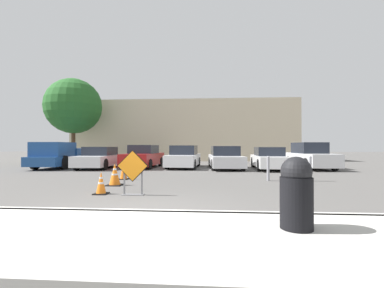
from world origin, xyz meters
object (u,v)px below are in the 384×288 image
(parked_car_fourth, at_px, (225,158))
(traffic_cone_nearest, at_px, (101,183))
(traffic_cone_second, at_px, (115,175))
(parked_car_second, at_px, (143,157))
(parked_car_fifth, at_px, (269,159))
(road_closed_sign, at_px, (133,171))
(parked_car_sixth, at_px, (310,157))
(traffic_cone_third, at_px, (124,170))
(parked_car_nearest, at_px, (100,158))
(bollard_second, at_px, (310,168))
(trash_bin, at_px, (296,192))
(bollard_nearest, at_px, (268,168))
(parked_car_third, at_px, (184,157))
(pickup_truck, at_px, (61,156))

(parked_car_fourth, bearing_deg, traffic_cone_nearest, 61.70)
(traffic_cone_nearest, distance_m, traffic_cone_second, 1.66)
(parked_car_second, bearing_deg, parked_car_fifth, -179.92)
(road_closed_sign, relative_size, parked_car_sixth, 0.27)
(traffic_cone_third, relative_size, parked_car_nearest, 0.19)
(bollard_second, bearing_deg, trash_bin, -112.36)
(road_closed_sign, height_order, parked_car_sixth, parked_car_sixth)
(parked_car_sixth, bearing_deg, bollard_nearest, 54.34)
(parked_car_fifth, bearing_deg, bollard_second, 96.60)
(traffic_cone_second, distance_m, bollard_second, 7.54)
(bollard_second, bearing_deg, parked_car_sixth, 69.53)
(bollard_nearest, bearing_deg, traffic_cone_second, -164.51)
(parked_car_fifth, bearing_deg, parked_car_third, -4.94)
(traffic_cone_third, relative_size, parked_car_sixth, 0.17)
(traffic_cone_second, distance_m, parked_car_fifth, 9.84)
(traffic_cone_third, relative_size, parked_car_second, 0.19)
(parked_car_nearest, bearing_deg, parked_car_fourth, -178.51)
(pickup_truck, relative_size, parked_car_fifth, 1.21)
(traffic_cone_second, bearing_deg, pickup_truck, 131.54)
(road_closed_sign, relative_size, bollard_nearest, 1.29)
(trash_bin, bearing_deg, bollard_second, 67.64)
(bollard_nearest, height_order, bollard_second, bollard_second)
(parked_car_sixth, bearing_deg, trash_bin, 65.82)
(traffic_cone_nearest, distance_m, parked_car_fifth, 10.94)
(traffic_cone_third, distance_m, parked_car_third, 6.31)
(parked_car_nearest, relative_size, parked_car_second, 1.02)
(parked_car_fifth, distance_m, trash_bin, 12.06)
(pickup_truck, distance_m, bollard_nearest, 13.08)
(traffic_cone_second, height_order, parked_car_third, parked_car_third)
(parked_car_sixth, xyz_separation_m, bollard_second, (-2.23, -5.99, -0.21))
(parked_car_sixth, bearing_deg, parked_car_fifth, 10.67)
(parked_car_nearest, bearing_deg, parked_car_sixth, -178.15)
(traffic_cone_nearest, height_order, trash_bin, trash_bin)
(bollard_second, bearing_deg, bollard_nearest, 180.00)
(parked_car_nearest, height_order, parked_car_fifth, parked_car_nearest)
(traffic_cone_third, bearing_deg, bollard_second, -0.25)
(pickup_truck, xyz_separation_m, parked_car_sixth, (15.79, 0.59, -0.00))
(pickup_truck, bearing_deg, parked_car_sixth, 179.98)
(parked_car_fourth, bearing_deg, parked_car_fifth, 170.23)
(traffic_cone_third, height_order, pickup_truck, pickup_truck)
(parked_car_second, relative_size, bollard_second, 4.14)
(parked_car_third, bearing_deg, trash_bin, 106.89)
(parked_car_fifth, xyz_separation_m, trash_bin, (-2.27, -11.85, 0.07))
(traffic_cone_second, relative_size, traffic_cone_third, 0.99)
(traffic_cone_second, bearing_deg, traffic_cone_third, 98.36)
(road_closed_sign, relative_size, parked_car_third, 0.30)
(traffic_cone_third, distance_m, parked_car_second, 5.91)
(traffic_cone_nearest, height_order, traffic_cone_second, traffic_cone_second)
(parked_car_nearest, height_order, parked_car_fourth, parked_car_fourth)
(parked_car_fifth, height_order, bollard_second, parked_car_fifth)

